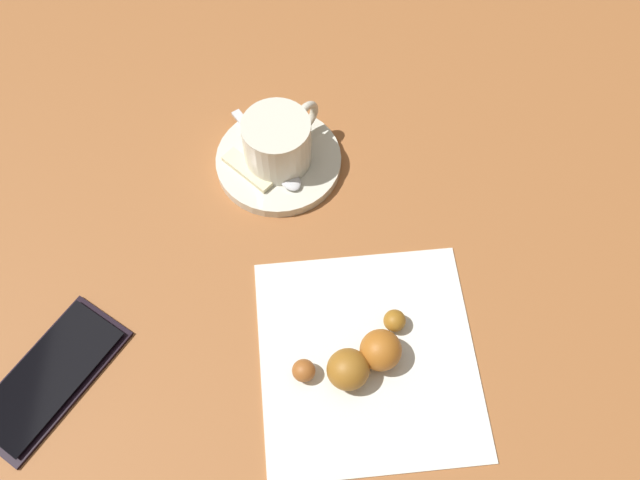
% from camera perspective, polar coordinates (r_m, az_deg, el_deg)
% --- Properties ---
extents(ground_plane, '(1.80, 1.80, 0.00)m').
position_cam_1_polar(ground_plane, '(0.66, -1.27, -1.02)').
color(ground_plane, '#9E5F32').
extents(saucer, '(0.13, 0.13, 0.01)m').
position_cam_1_polar(saucer, '(0.71, -3.43, 6.51)').
color(saucer, silver).
rests_on(saucer, ground).
extents(espresso_cup, '(0.08, 0.08, 0.05)m').
position_cam_1_polar(espresso_cup, '(0.68, -3.47, 8.15)').
color(espresso_cup, silver).
rests_on(espresso_cup, saucer).
extents(teaspoon, '(0.11, 0.08, 0.01)m').
position_cam_1_polar(teaspoon, '(0.69, -3.63, 6.35)').
color(teaspoon, silver).
rests_on(teaspoon, saucer).
extents(sugar_packet, '(0.05, 0.06, 0.01)m').
position_cam_1_polar(sugar_packet, '(0.69, -5.92, 5.76)').
color(sugar_packet, beige).
rests_on(sugar_packet, saucer).
extents(napkin, '(0.22, 0.21, 0.00)m').
position_cam_1_polar(napkin, '(0.62, 3.96, -9.63)').
color(napkin, silver).
rests_on(napkin, ground).
extents(croissant, '(0.08, 0.10, 0.03)m').
position_cam_1_polar(croissant, '(0.60, 3.55, -9.65)').
color(croissant, '#9C5624').
rests_on(croissant, napkin).
extents(cell_phone, '(0.15, 0.13, 0.01)m').
position_cam_1_polar(cell_phone, '(0.65, -21.40, -10.47)').
color(cell_phone, black).
rests_on(cell_phone, ground).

